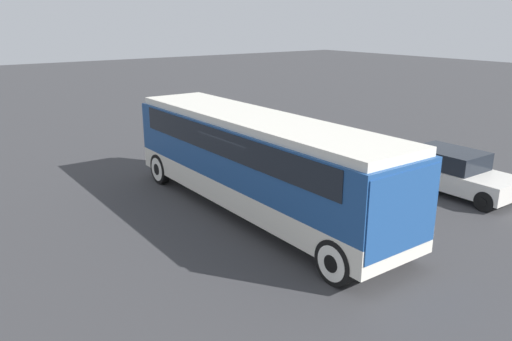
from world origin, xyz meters
name	(u,v)px	position (x,y,z in m)	size (l,w,h in m)	color
ground_plane	(256,212)	(0.00, 0.00, 0.00)	(120.00, 120.00, 0.00)	#38383A
tour_bus	(258,156)	(0.10, 0.00, 1.81)	(10.77, 2.51, 3.00)	silver
parked_car_near	(267,137)	(-5.62, 4.69, 0.66)	(4.76, 1.93, 1.31)	#BCBCC1
parked_car_mid	(451,171)	(2.27, 6.58, 0.71)	(4.36, 1.89, 1.44)	silver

